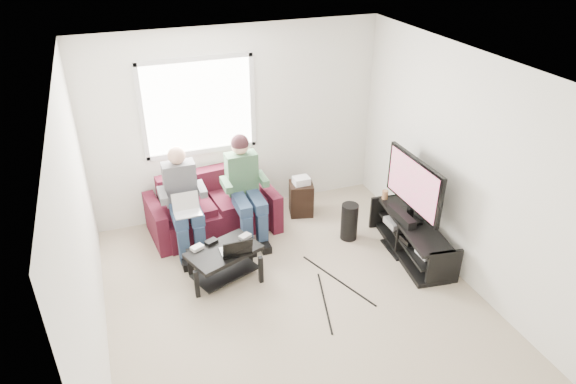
% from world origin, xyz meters
% --- Properties ---
extents(floor, '(4.50, 4.50, 0.00)m').
position_xyz_m(floor, '(0.00, 0.00, 0.00)').
color(floor, tan).
rests_on(floor, ground).
extents(ceiling, '(4.50, 4.50, 0.00)m').
position_xyz_m(ceiling, '(0.00, 0.00, 2.60)').
color(ceiling, white).
rests_on(ceiling, wall_back).
extents(wall_back, '(4.50, 0.00, 4.50)m').
position_xyz_m(wall_back, '(0.00, 2.25, 1.30)').
color(wall_back, white).
rests_on(wall_back, floor).
extents(wall_front, '(4.50, 0.00, 4.50)m').
position_xyz_m(wall_front, '(0.00, -2.25, 1.30)').
color(wall_front, white).
rests_on(wall_front, floor).
extents(wall_left, '(0.00, 4.50, 4.50)m').
position_xyz_m(wall_left, '(-2.00, 0.00, 1.30)').
color(wall_left, white).
rests_on(wall_left, floor).
extents(wall_right, '(0.00, 4.50, 4.50)m').
position_xyz_m(wall_right, '(2.00, 0.00, 1.30)').
color(wall_right, white).
rests_on(wall_right, floor).
extents(window, '(1.48, 0.04, 1.28)m').
position_xyz_m(window, '(-0.50, 2.23, 1.60)').
color(window, white).
rests_on(window, wall_back).
extents(sofa, '(1.72, 0.90, 0.77)m').
position_xyz_m(sofa, '(-0.51, 1.82, 0.29)').
color(sofa, '#4B1220').
rests_on(sofa, floor).
extents(person_left, '(0.40, 0.71, 1.31)m').
position_xyz_m(person_left, '(-0.91, 1.55, 0.71)').
color(person_left, navy).
rests_on(person_left, sofa).
extents(person_right, '(0.40, 0.71, 1.36)m').
position_xyz_m(person_right, '(-0.11, 1.57, 0.77)').
color(person_right, navy).
rests_on(person_right, sofa).
extents(laptop_silver, '(0.32, 0.22, 0.24)m').
position_xyz_m(laptop_silver, '(-0.91, 1.29, 0.68)').
color(laptop_silver, silver).
rests_on(laptop_silver, person_left).
extents(coffee_table, '(0.93, 0.75, 0.40)m').
position_xyz_m(coffee_table, '(-0.63, 0.71, 0.30)').
color(coffee_table, black).
rests_on(coffee_table, floor).
extents(laptop_black, '(0.40, 0.34, 0.24)m').
position_xyz_m(laptop_black, '(-0.51, 0.63, 0.52)').
color(laptop_black, black).
rests_on(laptop_black, coffee_table).
extents(controller_a, '(0.16, 0.14, 0.04)m').
position_xyz_m(controller_a, '(-0.91, 0.83, 0.42)').
color(controller_a, silver).
rests_on(controller_a, coffee_table).
extents(controller_b, '(0.16, 0.14, 0.04)m').
position_xyz_m(controller_b, '(-0.73, 0.89, 0.42)').
color(controller_b, black).
rests_on(controller_b, coffee_table).
extents(controller_c, '(0.17, 0.14, 0.04)m').
position_xyz_m(controller_c, '(-0.33, 0.86, 0.42)').
color(controller_c, gray).
rests_on(controller_c, coffee_table).
extents(tv_stand, '(0.60, 1.44, 0.46)m').
position_xyz_m(tv_stand, '(1.70, 0.39, 0.21)').
color(tv_stand, black).
rests_on(tv_stand, floor).
extents(tv, '(0.12, 1.10, 0.81)m').
position_xyz_m(tv, '(1.70, 0.49, 0.92)').
color(tv, black).
rests_on(tv, tv_stand).
extents(soundbar, '(0.12, 0.50, 0.10)m').
position_xyz_m(soundbar, '(1.58, 0.49, 0.51)').
color(soundbar, black).
rests_on(soundbar, tv_stand).
extents(drink_cup, '(0.08, 0.08, 0.12)m').
position_xyz_m(drink_cup, '(1.65, 1.02, 0.52)').
color(drink_cup, '#B0784B').
rests_on(drink_cup, tv_stand).
extents(console_white, '(0.30, 0.22, 0.06)m').
position_xyz_m(console_white, '(1.70, -0.01, 0.28)').
color(console_white, silver).
rests_on(console_white, tv_stand).
extents(console_grey, '(0.34, 0.26, 0.08)m').
position_xyz_m(console_grey, '(1.70, 0.69, 0.29)').
color(console_grey, gray).
rests_on(console_grey, tv_stand).
extents(console_black, '(0.38, 0.30, 0.07)m').
position_xyz_m(console_black, '(1.70, 0.34, 0.28)').
color(console_black, black).
rests_on(console_black, tv_stand).
extents(subwoofer, '(0.22, 0.22, 0.50)m').
position_xyz_m(subwoofer, '(1.11, 0.96, 0.25)').
color(subwoofer, black).
rests_on(subwoofer, floor).
extents(keyboard_floor, '(0.19, 0.48, 0.03)m').
position_xyz_m(keyboard_floor, '(1.53, 0.51, 0.01)').
color(keyboard_floor, black).
rests_on(keyboard_floor, floor).
extents(end_table, '(0.32, 0.32, 0.58)m').
position_xyz_m(end_table, '(0.76, 1.77, 0.26)').
color(end_table, black).
rests_on(end_table, floor).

